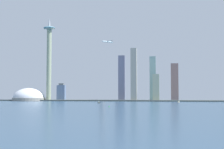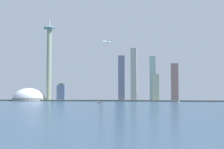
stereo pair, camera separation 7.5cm
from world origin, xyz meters
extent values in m
plane|color=#2E4963|center=(0.00, 0.00, 0.00)|extent=(6000.00, 6000.00, 0.00)
cube|color=#535C57|center=(0.00, 450.52, 1.89)|extent=(896.50, 48.58, 3.78)
cylinder|color=#92A183|center=(-241.05, 450.90, 114.77)|extent=(14.82, 14.82, 229.53)
ellipsoid|color=#5B8DA0|center=(-241.05, 450.90, 229.53)|extent=(36.75, 36.75, 10.42)
torus|color=#92A183|center=(-241.05, 450.90, 225.88)|extent=(33.32, 33.32, 2.08)
cone|color=silver|center=(-241.05, 450.90, 279.97)|extent=(7.41, 7.41, 90.45)
cylinder|color=gray|center=(-305.21, 450.15, 4.71)|extent=(104.18, 104.18, 9.42)
ellipsoid|color=silver|center=(-305.21, 450.15, 9.42)|extent=(98.98, 98.98, 61.26)
cube|color=#8DB4AE|center=(81.01, 490.23, 68.77)|extent=(18.93, 14.10, 137.54)
cube|color=slate|center=(-204.14, 466.41, 24.45)|extent=(26.10, 20.62, 48.89)
cube|color=slate|center=(-204.14, 466.41, 51.79)|extent=(15.66, 12.37, 5.80)
cube|color=slate|center=(-13.76, 475.00, 70.13)|extent=(20.33, 13.73, 140.26)
cube|color=gray|center=(-29.45, 520.68, 81.46)|extent=(20.93, 17.90, 162.92)
cube|color=#4D6164|center=(-29.45, 520.68, 165.96)|extent=(12.56, 10.74, 6.08)
cube|color=#AEBA9C|center=(91.69, 450.18, 40.13)|extent=(19.54, 14.45, 80.25)
cube|color=gray|center=(147.91, 523.24, 58.62)|extent=(22.97, 21.92, 117.24)
cylinder|color=#4C4C51|center=(147.91, 523.24, 122.83)|extent=(1.60, 1.60, 11.19)
cube|color=#ABA99D|center=(27.02, 441.71, 78.78)|extent=(17.83, 17.34, 157.57)
cube|color=slate|center=(-265.39, 552.16, 31.26)|extent=(22.43, 26.20, 62.52)
cube|color=beige|center=(-92.90, 555.32, 83.18)|extent=(17.07, 12.05, 166.37)
cube|color=#535259|center=(-92.90, 555.32, 170.72)|extent=(10.24, 7.23, 8.70)
cube|color=#1E2830|center=(-41.82, 268.10, 0.80)|extent=(8.77, 3.37, 1.60)
cube|color=silver|center=(-41.82, 268.10, 2.92)|extent=(3.94, 2.03, 2.63)
cylinder|color=silver|center=(-41.82, 268.10, 6.81)|extent=(0.24, 0.24, 5.16)
cube|color=beige|center=(152.90, 355.48, 0.61)|extent=(5.81, 10.38, 1.22)
cube|color=silver|center=(152.90, 355.48, 2.58)|extent=(3.44, 4.79, 2.73)
cone|color=green|center=(19.53, 63.44, 1.41)|extent=(1.70, 1.70, 2.83)
cylinder|color=silver|center=(-44.88, 404.77, 173.16)|extent=(26.89, 26.00, 3.54)
sphere|color=silver|center=(-57.10, 393.04, 173.16)|extent=(3.54, 3.54, 3.54)
cube|color=silver|center=(-44.88, 404.77, 174.75)|extent=(27.03, 27.92, 0.50)
cube|color=silver|center=(-34.62, 414.61, 173.69)|extent=(10.51, 10.78, 0.40)
cube|color=#2D333D|center=(-34.62, 414.61, 177.43)|extent=(2.45, 2.38, 5.00)
camera|label=1|loc=(118.41, -493.92, 26.36)|focal=50.86mm
camera|label=2|loc=(118.48, -493.91, 26.36)|focal=50.86mm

